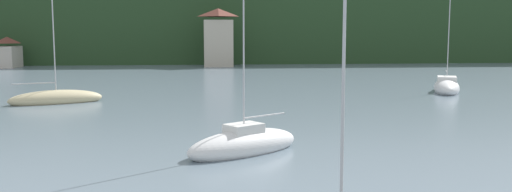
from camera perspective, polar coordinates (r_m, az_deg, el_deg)
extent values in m
cube|color=#264223|center=(128.43, -4.47, 7.92)|extent=(352.00, 51.60, 17.54)
ellipsoid|color=#38562D|center=(141.27, -5.96, 6.72)|extent=(246.40, 36.12, 41.65)
cube|color=beige|center=(103.21, -24.89, 3.80)|extent=(3.28, 5.74, 3.72)
pyramid|color=brown|center=(103.14, -24.97, 5.42)|extent=(3.45, 6.02, 1.15)
cube|color=#BCB29E|center=(96.68, -4.02, 5.61)|extent=(5.15, 4.12, 8.31)
pyramid|color=brown|center=(96.74, -4.05, 8.86)|extent=(5.41, 4.32, 1.44)
ellipsoid|color=#CCBC8E|center=(48.62, -20.47, -0.31)|extent=(7.88, 4.98, 1.56)
cylinder|color=#B7B7BC|center=(48.32, -20.69, 5.08)|extent=(0.09, 0.09, 8.28)
cylinder|color=#ADADB2|center=(48.26, -22.54, 1.25)|extent=(3.16, 1.42, 0.08)
cylinder|color=#B7B7BC|center=(12.30, 9.20, -2.56)|extent=(0.08, 0.08, 6.38)
ellipsoid|color=white|center=(57.63, 19.60, 0.83)|extent=(5.27, 8.11, 1.90)
cylinder|color=#B7B7BC|center=(57.37, 19.79, 5.64)|extent=(0.09, 0.09, 8.63)
cylinder|color=#ADADB2|center=(59.09, 19.60, 2.48)|extent=(1.32, 2.97, 0.08)
cube|color=silver|center=(57.55, 19.64, 1.66)|extent=(2.57, 2.86, 0.64)
ellipsoid|color=white|center=(26.76, -1.29, -5.28)|extent=(6.67, 5.55, 1.60)
cylinder|color=#B7B7BC|center=(26.21, -1.32, 4.02)|extent=(0.08, 0.08, 7.78)
cylinder|color=#ADADB2|center=(27.37, 0.91, -2.09)|extent=(2.28, 1.60, 0.07)
cube|color=silver|center=(26.61, -1.30, -3.66)|extent=(2.15, 2.02, 0.66)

